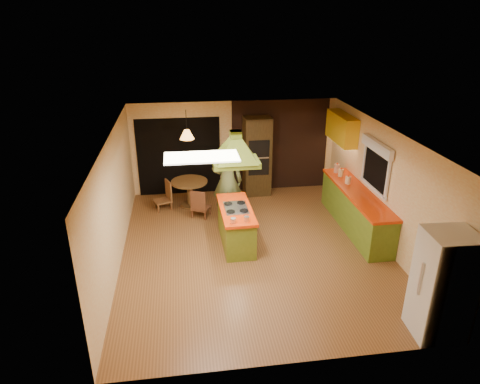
{
  "coord_description": "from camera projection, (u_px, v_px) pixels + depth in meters",
  "views": [
    {
      "loc": [
        -1.4,
        -7.78,
        4.67
      ],
      "look_at": [
        -0.25,
        0.39,
        1.15
      ],
      "focal_mm": 32.0,
      "sensor_mm": 36.0,
      "label": 1
    }
  ],
  "objects": [
    {
      "name": "canister_small",
      "position": [
        348.0,
        180.0,
        9.99
      ],
      "size": [
        0.15,
        0.15,
        0.17
      ],
      "primitive_type": "cylinder",
      "rotation": [
        0.0,
        0.0,
        0.18
      ],
      "color": "#F5E8C5",
      "rests_on": "right_counter"
    },
    {
      "name": "pendant_lamp",
      "position": [
        187.0,
        134.0,
        10.32
      ],
      "size": [
        0.43,
        0.43,
        0.23
      ],
      "primitive_type": "cone",
      "rotation": [
        0.0,
        0.0,
        0.26
      ],
      "color": "#FF9E3F",
      "rests_on": "ceiling_plane"
    },
    {
      "name": "chair_near",
      "position": [
        201.0,
        203.0,
        10.36
      ],
      "size": [
        0.53,
        0.53,
        0.73
      ],
      "primitive_type": null,
      "rotation": [
        0.0,
        0.0,
        2.69
      ],
      "color": "brown",
      "rests_on": "ground"
    },
    {
      "name": "ceiling_plane",
      "position": [
        256.0,
        134.0,
        8.11
      ],
      "size": [
        6.5,
        6.5,
        0.0
      ],
      "primitive_type": "plane",
      "rotation": [
        3.14,
        0.0,
        0.0
      ],
      "color": "silver",
      "rests_on": "room_walls"
    },
    {
      "name": "canister_large",
      "position": [
        337.0,
        168.0,
        10.67
      ],
      "size": [
        0.15,
        0.15,
        0.21
      ],
      "primitive_type": "cylinder",
      "rotation": [
        0.0,
        0.0,
        -0.04
      ],
      "color": "beige",
      "rests_on": "right_counter"
    },
    {
      "name": "chair_left",
      "position": [
        162.0,
        196.0,
        10.74
      ],
      "size": [
        0.52,
        0.52,
        0.74
      ],
      "primitive_type": null,
      "rotation": [
        0.0,
        0.0,
        -1.2
      ],
      "color": "brown",
      "rests_on": "ground"
    },
    {
      "name": "right_counter",
      "position": [
        355.0,
        210.0,
        9.77
      ],
      "size": [
        0.62,
        3.05,
        0.92
      ],
      "color": "olive",
      "rests_on": "ground"
    },
    {
      "name": "brick_panel",
      "position": [
        280.0,
        145.0,
        11.71
      ],
      "size": [
        2.64,
        0.03,
        2.5
      ],
      "primitive_type": "cube",
      "color": "#381E14",
      "rests_on": "ground"
    },
    {
      "name": "wall_oven",
      "position": [
        257.0,
        156.0,
        11.43
      ],
      "size": [
        0.72,
        0.62,
        2.12
      ],
      "rotation": [
        0.0,
        0.0,
        0.03
      ],
      "color": "#433015",
      "rests_on": "ground"
    },
    {
      "name": "nook_opening",
      "position": [
        179.0,
        157.0,
        11.43
      ],
      "size": [
        2.2,
        0.03,
        2.1
      ],
      "primitive_type": "cube",
      "color": "black",
      "rests_on": "ground"
    },
    {
      "name": "dining_table",
      "position": [
        190.0,
        188.0,
        10.88
      ],
      "size": [
        0.92,
        0.92,
        0.69
      ],
      "rotation": [
        0.0,
        0.0,
        0.15
      ],
      "color": "brown",
      "rests_on": "ground"
    },
    {
      "name": "range_hood",
      "position": [
        236.0,
        143.0,
        8.43
      ],
      "size": [
        0.94,
        0.68,
        0.78
      ],
      "rotation": [
        0.0,
        0.0,
        0.01
      ],
      "color": "olive",
      "rests_on": "ceiling_plane"
    },
    {
      "name": "canister_medium",
      "position": [
        341.0,
        173.0,
        10.42
      ],
      "size": [
        0.13,
        0.13,
        0.18
      ],
      "primitive_type": "cylinder",
      "rotation": [
        0.0,
        0.0,
        0.03
      ],
      "color": "beige",
      "rests_on": "right_counter"
    },
    {
      "name": "man",
      "position": [
        227.0,
        181.0,
        9.99
      ],
      "size": [
        0.75,
        0.53,
        1.95
      ],
      "primitive_type": "imported",
      "rotation": [
        0.0,
        0.0,
        3.05
      ],
      "color": "#4F5A2F",
      "rests_on": "ground"
    },
    {
      "name": "room_walls",
      "position": [
        255.0,
        194.0,
        8.6
      ],
      "size": [
        5.5,
        6.5,
        6.5
      ],
      "color": "#FFE7B6",
      "rests_on": "ground"
    },
    {
      "name": "upper_cabinets",
      "position": [
        342.0,
        128.0,
        10.66
      ],
      "size": [
        0.34,
        1.4,
        0.7
      ],
      "primitive_type": "cube",
      "color": "yellow",
      "rests_on": "room_walls"
    },
    {
      "name": "ground",
      "position": [
        254.0,
        248.0,
        9.09
      ],
      "size": [
        6.5,
        6.5,
        0.0
      ],
      "primitive_type": "plane",
      "color": "brown",
      "rests_on": "ground"
    },
    {
      "name": "kitchen_island",
      "position": [
        236.0,
        225.0,
        9.15
      ],
      "size": [
        0.69,
        1.65,
        0.84
      ],
      "rotation": [
        0.0,
        0.0,
        0.02
      ],
      "color": "olive",
      "rests_on": "ground"
    },
    {
      "name": "refrigerator",
      "position": [
        443.0,
        285.0,
        6.39
      ],
      "size": [
        0.76,
        0.72,
        1.75
      ],
      "primitive_type": "cube",
      "rotation": [
        0.0,
        0.0,
        -0.06
      ],
      "color": "white",
      "rests_on": "ground"
    },
    {
      "name": "window_right",
      "position": [
        377.0,
        158.0,
        9.11
      ],
      "size": [
        0.12,
        1.35,
        1.06
      ],
      "color": "black",
      "rests_on": "room_walls"
    },
    {
      "name": "fluor_panel",
      "position": [
        202.0,
        157.0,
        6.88
      ],
      "size": [
        1.2,
        0.6,
        0.03
      ],
      "primitive_type": "cube",
      "color": "white",
      "rests_on": "ceiling_plane"
    }
  ]
}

